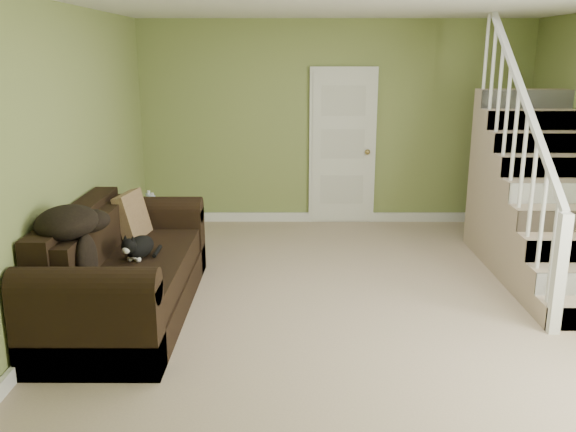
{
  "coord_description": "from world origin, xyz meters",
  "views": [
    {
      "loc": [
        -0.57,
        -5.15,
        2.2
      ],
      "look_at": [
        -0.6,
        0.12,
        0.77
      ],
      "focal_mm": 38.0,
      "sensor_mm": 36.0,
      "label": 1
    }
  ],
  "objects_px": {
    "side_table": "(149,237)",
    "cat": "(139,248)",
    "sofa": "(122,275)",
    "banana": "(120,276)"
  },
  "relations": [
    {
      "from": "cat",
      "to": "banana",
      "type": "xyz_separation_m",
      "value": [
        -0.03,
        -0.51,
        -0.07
      ]
    },
    {
      "from": "cat",
      "to": "banana",
      "type": "height_order",
      "value": "cat"
    },
    {
      "from": "side_table",
      "to": "cat",
      "type": "height_order",
      "value": "side_table"
    },
    {
      "from": "sofa",
      "to": "side_table",
      "type": "distance_m",
      "value": 1.33
    },
    {
      "from": "sofa",
      "to": "side_table",
      "type": "xyz_separation_m",
      "value": [
        -0.07,
        1.33,
        -0.07
      ]
    },
    {
      "from": "sofa",
      "to": "cat",
      "type": "distance_m",
      "value": 0.3
    },
    {
      "from": "side_table",
      "to": "cat",
      "type": "relative_size",
      "value": 1.47
    },
    {
      "from": "side_table",
      "to": "sofa",
      "type": "bearing_deg",
      "value": -87.19
    },
    {
      "from": "sofa",
      "to": "cat",
      "type": "relative_size",
      "value": 4.46
    },
    {
      "from": "sofa",
      "to": "banana",
      "type": "distance_m",
      "value": 0.56
    }
  ]
}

